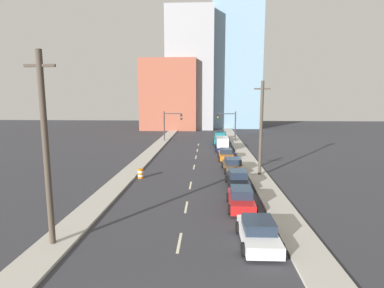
{
  "coord_description": "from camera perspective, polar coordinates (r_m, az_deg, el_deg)",
  "views": [
    {
      "loc": [
        1.51,
        -7.39,
        7.99
      ],
      "look_at": [
        -0.41,
        30.33,
        2.2
      ],
      "focal_mm": 28.0,
      "sensor_mm": 36.0,
      "label": 1
    }
  ],
  "objects": [
    {
      "name": "lane_stripe_at_44m",
      "position": [
        51.97,
        1.22,
        -0.12
      ],
      "size": [
        0.16,
        2.4,
        0.01
      ],
      "primitive_type": "cube",
      "color": "beige",
      "rests_on": "ground"
    },
    {
      "name": "building_glass_right",
      "position": [
        89.56,
        8.05,
        15.64
      ],
      "size": [
        13.0,
        20.0,
        37.83
      ],
      "color": "#7A9EB7",
      "rests_on": "ground"
    },
    {
      "name": "lane_stripe_at_19m",
      "position": [
        28.01,
        -0.29,
        -7.86
      ],
      "size": [
        0.16,
        2.4,
        0.01
      ],
      "primitive_type": "cube",
      "color": "beige",
      "rests_on": "ground"
    },
    {
      "name": "sedan_orange",
      "position": [
        39.72,
        6.46,
        -1.99
      ],
      "size": [
        2.04,
        4.52,
        1.42
      ],
      "rotation": [
        0.0,
        0.0,
        0.01
      ],
      "color": "orange",
      "rests_on": "ground"
    },
    {
      "name": "sedan_brown",
      "position": [
        33.44,
        7.76,
        -4.02
      ],
      "size": [
        2.36,
        4.68,
        1.45
      ],
      "rotation": [
        0.0,
        0.0,
        0.06
      ],
      "color": "brown",
      "rests_on": "ground"
    },
    {
      "name": "pickup_truck_teal",
      "position": [
        53.62,
        5.34,
        0.93
      ],
      "size": [
        2.5,
        5.66,
        1.85
      ],
      "rotation": [
        0.0,
        0.0,
        -0.04
      ],
      "color": "#196B75",
      "rests_on": "ground"
    },
    {
      "name": "traffic_signal_left",
      "position": [
        55.7,
        -4.3,
        4.16
      ],
      "size": [
        3.51,
        0.35,
        5.59
      ],
      "color": "#38383D",
      "rests_on": "ground"
    },
    {
      "name": "box_truck_navy",
      "position": [
        46.48,
        5.8,
        -0.0
      ],
      "size": [
        2.24,
        6.2,
        2.06
      ],
      "rotation": [
        0.0,
        0.0,
        -0.0
      ],
      "color": "#141E47",
      "rests_on": "ground"
    },
    {
      "name": "utility_pole_right_mid",
      "position": [
        31.17,
        13.02,
        2.95
      ],
      "size": [
        1.6,
        0.32,
        9.72
      ],
      "color": "#473D33",
      "rests_on": "ground"
    },
    {
      "name": "traffic_barrel",
      "position": [
        30.75,
        -9.76,
        -5.56
      ],
      "size": [
        0.56,
        0.56,
        0.95
      ],
      "color": "orange",
      "rests_on": "ground"
    },
    {
      "name": "sedan_white",
      "position": [
        17.59,
        12.52,
        -16.14
      ],
      "size": [
        2.21,
        4.25,
        1.43
      ],
      "rotation": [
        0.0,
        0.0,
        0.01
      ],
      "color": "silver",
      "rests_on": "ground"
    },
    {
      "name": "lane_stripe_at_33m",
      "position": [
        40.97,
        0.75,
        -2.52
      ],
      "size": [
        0.16,
        2.4,
        0.01
      ],
      "primitive_type": "cube",
      "color": "beige",
      "rests_on": "ground"
    },
    {
      "name": "sedan_black",
      "position": [
        27.77,
        8.7,
        -6.65
      ],
      "size": [
        2.15,
        4.48,
        1.51
      ],
      "rotation": [
        0.0,
        0.0,
        0.04
      ],
      "color": "black",
      "rests_on": "ground"
    },
    {
      "name": "lane_stripe_at_27m",
      "position": [
        35.22,
        0.39,
        -4.39
      ],
      "size": [
        0.16,
        2.4,
        0.01
      ],
      "primitive_type": "cube",
      "color": "beige",
      "rests_on": "ground"
    },
    {
      "name": "lane_stripe_at_38m",
      "position": [
        46.34,
        1.01,
        -1.21
      ],
      "size": [
        0.16,
        2.4,
        0.01
      ],
      "primitive_type": "cube",
      "color": "beige",
      "rests_on": "ground"
    },
    {
      "name": "sedan_green",
      "position": [
        59.06,
        5.65,
        1.57
      ],
      "size": [
        2.12,
        4.3,
        1.51
      ],
      "rotation": [
        0.0,
        0.0,
        -0.01
      ],
      "color": "#1E6033",
      "rests_on": "ground"
    },
    {
      "name": "sedan_red",
      "position": [
        22.56,
        9.33,
        -10.26
      ],
      "size": [
        2.09,
        4.28,
        1.53
      ],
      "rotation": [
        0.0,
        0.0,
        -0.02
      ],
      "color": "red",
      "rests_on": "ground"
    },
    {
      "name": "utility_pole_left_near",
      "position": [
        17.32,
        -26.06,
        -1.03
      ],
      "size": [
        1.6,
        0.32,
        10.41
      ],
      "color": "#473D33",
      "rests_on": "ground"
    },
    {
      "name": "lane_stripe_at_14m",
      "position": [
        22.69,
        -1.11,
        -11.9
      ],
      "size": [
        0.16,
        2.4,
        0.01
      ],
      "primitive_type": "cube",
      "color": "beige",
      "rests_on": "ground"
    },
    {
      "name": "building_office_center",
      "position": [
        85.0,
        -0.14,
        13.56
      ],
      "size": [
        12.0,
        20.0,
        30.32
      ],
      "color": "#99999E",
      "rests_on": "ground"
    },
    {
      "name": "traffic_signal_right",
      "position": [
        55.41,
        7.21,
        4.09
      ],
      "size": [
        3.51,
        0.35,
        5.59
      ],
      "color": "#38383D",
      "rests_on": "ground"
    },
    {
      "name": "building_brick_left",
      "position": [
        81.16,
        -4.03,
        9.27
      ],
      "size": [
        14.0,
        16.0,
        17.6
      ],
      "color": "#9E513D",
      "rests_on": "ground"
    },
    {
      "name": "sidewalk_left",
      "position": [
        59.04,
        -5.2,
        0.99
      ],
      "size": [
        2.1,
        101.05,
        0.17
      ],
      "color": "#ADA89E",
      "rests_on": "ground"
    },
    {
      "name": "lane_stripe_at_8m",
      "position": [
        17.63,
        -2.43,
        -18.23
      ],
      "size": [
        0.16,
        2.4,
        0.01
      ],
      "primitive_type": "cube",
      "color": "beige",
      "rests_on": "ground"
    },
    {
      "name": "sidewalk_right",
      "position": [
        58.69,
        8.07,
        0.89
      ],
      "size": [
        2.1,
        101.05,
        0.17
      ],
      "color": "#ADA89E",
      "rests_on": "ground"
    }
  ]
}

